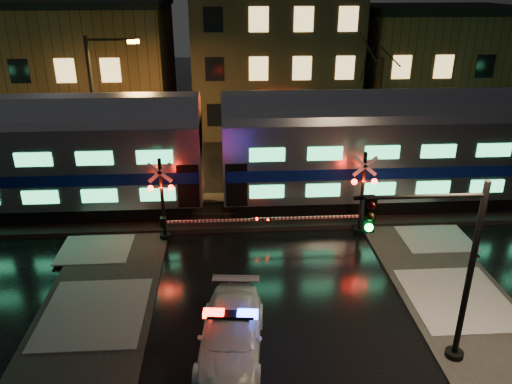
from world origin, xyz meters
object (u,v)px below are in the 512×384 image
at_px(crossing_signal_left, 171,209).
at_px(streetlight, 99,104).
at_px(crossing_signal_right, 354,203).
at_px(traffic_light, 439,273).
at_px(police_car, 231,334).

distance_m(crossing_signal_left, streetlight, 8.50).
bearing_deg(streetlight, crossing_signal_right, -28.56).
height_order(crossing_signal_right, crossing_signal_left, crossing_signal_right).
bearing_deg(crossing_signal_left, traffic_light, -44.50).
bearing_deg(streetlight, traffic_light, -49.91).
height_order(police_car, crossing_signal_left, crossing_signal_left).
xyz_separation_m(crossing_signal_left, traffic_light, (8.39, -8.25, 1.56)).
distance_m(police_car, crossing_signal_left, 7.91).
distance_m(crossing_signal_left, traffic_light, 11.87).
relative_size(police_car, streetlight, 0.60).
bearing_deg(crossing_signal_right, traffic_light, -88.07).
relative_size(crossing_signal_right, crossing_signal_left, 1.02).
distance_m(police_car, streetlight, 16.16).
relative_size(crossing_signal_right, streetlight, 0.68).
distance_m(crossing_signal_right, traffic_light, 8.39).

